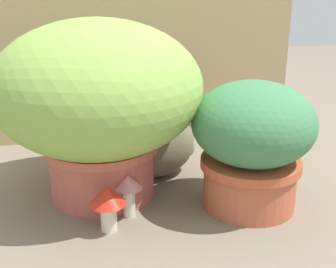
% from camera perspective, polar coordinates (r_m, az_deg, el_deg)
% --- Properties ---
extents(ground_plane, '(6.00, 6.00, 0.00)m').
position_cam_1_polar(ground_plane, '(1.28, -2.43, -7.99)').
color(ground_plane, '#7C6E5C').
extents(cardboard_backdrop, '(1.28, 0.03, 0.95)m').
position_cam_1_polar(cardboard_backdrop, '(1.66, -5.14, 15.42)').
color(cardboard_backdrop, tan).
rests_on(cardboard_backdrop, ground).
extents(grass_planter, '(0.58, 0.58, 0.51)m').
position_cam_1_polar(grass_planter, '(1.19, -9.30, 4.86)').
color(grass_planter, '#BB5D4D').
rests_on(grass_planter, ground).
extents(leafy_planter, '(0.33, 0.33, 0.35)m').
position_cam_1_polar(leafy_planter, '(1.16, 11.22, -0.89)').
color(leafy_planter, '#B9593D').
rests_on(leafy_planter, ground).
extents(cat, '(0.39, 0.24, 0.32)m').
position_cam_1_polar(cat, '(1.36, -0.83, -0.70)').
color(cat, '#7E7959').
rests_on(cat, ground).
extents(mushroom_ornament_red, '(0.09, 0.09, 0.12)m').
position_cam_1_polar(mushroom_ornament_red, '(1.07, -8.06, -8.80)').
color(mushroom_ornament_red, beige).
rests_on(mushroom_ornament_red, ground).
extents(mushroom_ornament_pink, '(0.07, 0.07, 0.12)m').
position_cam_1_polar(mushroom_ornament_pink, '(1.13, -5.30, -7.23)').
color(mushroom_ornament_pink, beige).
rests_on(mushroom_ornament_pink, ground).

